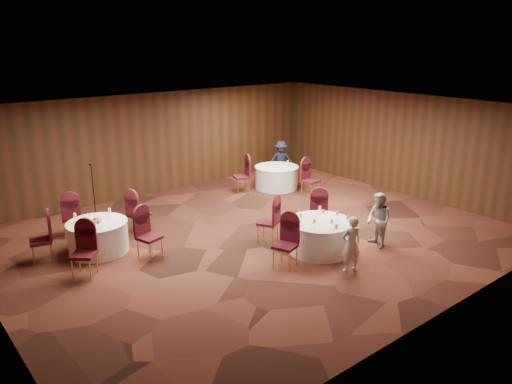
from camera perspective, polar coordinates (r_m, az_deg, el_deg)
ground at (r=12.69m, az=-0.13°, el=-5.13°), size 12.00×12.00×0.00m
room_shell at (r=12.08m, az=-0.14°, el=3.52°), size 12.00×12.00×12.00m
table_main at (r=11.86m, az=7.28°, el=-4.98°), size 1.53×1.53×0.74m
table_left at (r=12.28m, az=-17.60°, el=-4.89°), size 1.39×1.39×0.74m
table_right at (r=16.64m, az=2.37°, el=1.71°), size 1.44×1.44×0.74m
chairs_main at (r=12.06m, az=4.04°, el=-3.84°), size 2.85×2.02×1.00m
chairs_left at (r=12.25m, az=-17.63°, el=-4.31°), size 3.14×3.12×1.00m
chairs_right at (r=16.02m, az=2.24°, el=1.56°), size 2.02×2.36×1.00m
tabletop_main at (r=11.72m, az=8.16°, el=-2.83°), size 1.14×1.03×0.22m
tabletop_left at (r=12.12m, az=-17.84°, el=-2.94°), size 0.84×0.82×0.22m
tabletop_right at (r=16.46m, az=3.67°, el=3.40°), size 0.08×0.08×0.22m
mic_stand at (r=14.46m, az=-17.95°, el=-1.24°), size 0.24×0.24×1.57m
woman_a at (r=10.86m, az=10.82°, el=-5.87°), size 0.53×0.42×1.25m
woman_b at (r=12.24m, az=13.83°, el=-3.16°), size 0.68×0.77×1.34m
man_c at (r=17.71m, az=2.89°, el=3.69°), size 1.01×0.91×1.36m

